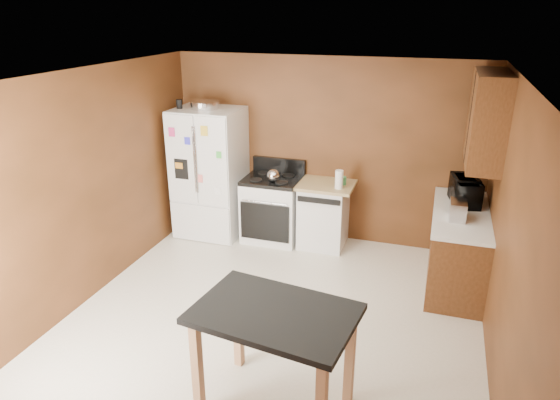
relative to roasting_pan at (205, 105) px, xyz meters
The scene contains 18 objects.
floor 3.08m from the roasting_pan, 50.01° to the right, with size 4.50×4.50×0.00m, color silver.
ceiling 2.54m from the roasting_pan, 50.01° to the right, with size 4.50×4.50×0.00m, color white.
wall_back 1.73m from the roasting_pan, 13.07° to the left, with size 4.20×4.20×0.00m, color brown.
wall_front 4.47m from the roasting_pan, 69.08° to the right, with size 4.20×4.20×0.00m, color brown.
wall_left 2.04m from the roasting_pan, 105.44° to the right, with size 4.50×4.50×0.00m, color brown.
wall_right 4.18m from the roasting_pan, 27.10° to the right, with size 4.50×4.50×0.00m, color brown.
roasting_pan is the anchor object (origin of this frame).
pen_cup 0.34m from the roasting_pan, 161.42° to the right, with size 0.08×0.08×0.12m, color black.
kettle 1.33m from the roasting_pan, ahead, with size 0.17×0.17×0.17m, color silver.
paper_towel 2.06m from the roasting_pan, ahead, with size 0.10×0.10×0.24m, color white.
green_canister 2.10m from the roasting_pan, ahead, with size 0.09×0.09×0.10m, color #3FA561.
toaster 3.49m from the roasting_pan, 11.26° to the right, with size 0.17×0.28×0.20m, color silver.
microwave 3.49m from the roasting_pan, ahead, with size 0.52×0.35×0.29m, color black.
refrigerator 0.95m from the roasting_pan, 32.69° to the right, with size 0.90×0.80×1.80m.
gas_range 1.68m from the roasting_pan, ahead, with size 0.76×0.68×1.10m.
dishwasher 2.17m from the roasting_pan, ahead, with size 0.78×0.63×0.89m.
right_cabinets 3.57m from the roasting_pan, ahead, with size 0.63×1.58×2.45m.
island 3.74m from the roasting_pan, 56.33° to the right, with size 1.32×0.97×0.91m.
Camera 1 is at (1.45, -4.16, 3.07)m, focal length 32.00 mm.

